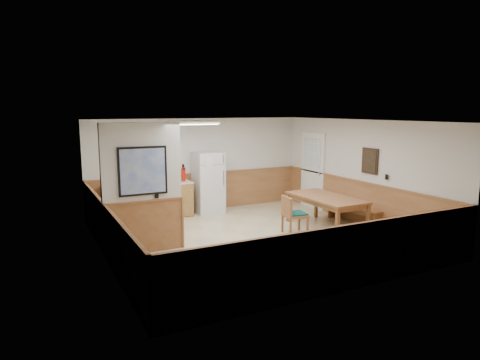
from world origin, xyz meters
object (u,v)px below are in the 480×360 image
refrigerator (208,182)px  dining_table (326,200)px  soap_bottle (124,180)px  fire_extinguisher (183,174)px  dining_chair (291,212)px  dining_bench (354,210)px

refrigerator → dining_table: (1.84, -2.66, -0.15)m
soap_bottle → refrigerator: bearing=-2.1°
refrigerator → fire_extinguisher: bearing=179.7°
dining_table → dining_chair: bearing=-178.3°
dining_bench → soap_bottle: bearing=148.6°
fire_extinguisher → dining_table: bearing=-37.1°
dining_chair → soap_bottle: (-3.04, 2.78, 0.53)m
dining_table → dining_bench: (0.85, -0.00, -0.32)m
dining_table → fire_extinguisher: fire_extinguisher is taller
dining_table → dining_chair: 1.00m
dining_table → fire_extinguisher: size_ratio=4.42×
dining_chair → fire_extinguisher: (-1.54, 2.71, 0.60)m
dining_table → fire_extinguisher: (-2.53, 2.67, 0.43)m
fire_extinguisher → soap_bottle: 1.50m
dining_table → soap_bottle: size_ratio=7.90×
refrigerator → soap_bottle: refrigerator is taller
dining_chair → soap_bottle: soap_bottle is taller
fire_extinguisher → dining_chair: bearing=-50.9°
refrigerator → dining_table: size_ratio=0.83×
fire_extinguisher → soap_bottle: bearing=-173.4°
refrigerator → dining_chair: 2.86m
dining_chair → fire_extinguisher: bearing=127.5°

